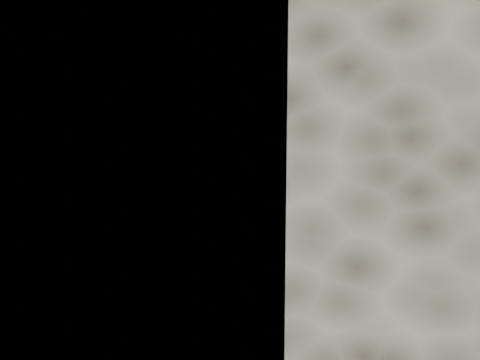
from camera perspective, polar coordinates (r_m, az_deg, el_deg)
road at (r=34.73m, az=0.68°, el=-1.65°), size 7.00×90.00×0.02m
pavement_left at (r=36.11m, az=-6.08°, el=-1.27°), size 1.80×90.00×0.12m
pavement_right at (r=33.86m, az=7.89°, el=-1.87°), size 1.80×90.00×0.12m
church at (r=6.47m, az=20.03°, el=10.31°), size 11.25×14.25×15.20m
cottage_r_tudor at (r=15.85m, az=17.03°, el=3.37°), size 8.30×5.20×9.00m
cottage_r_white_near at (r=21.24m, az=16.83°, el=4.35°), size 8.30×6.00×9.00m
cottage_r_cream_mid at (r=26.64m, az=16.64°, el=4.93°), size 8.30×5.20×9.00m
cottage_r_pink at (r=32.03m, az=16.51°, el=5.30°), size 8.30×6.00×9.00m
cottage_r_white_far at (r=37.43m, az=16.42°, el=5.58°), size 8.30×5.20×9.00m
cottage_r_cream_far at (r=42.83m, az=16.35°, el=5.77°), size 8.30×6.00×9.00m
cottage_l_pink at (r=32.56m, az=-18.35°, el=5.08°), size 8.30×6.30×8.80m
block_right_far at (r=58.12m, az=16.26°, el=6.95°), size 8.30×24.20×10.50m
block_left_far at (r=56.15m, az=-3.20°, el=7.22°), size 8.30×24.20×10.50m
lamppost at (r=26.46m, az=-13.06°, el=3.00°), size 0.88×0.15×6.00m
car_mid at (r=24.09m, az=-11.79°, el=-4.12°), size 2.64×4.75×1.48m
car_far at (r=40.72m, az=-0.85°, el=0.57°), size 2.73×4.60×1.25m
car_distant at (r=60.48m, az=4.64°, el=2.84°), size 2.45×4.93×1.34m
pedestrian_right at (r=14.70m, az=-5.89°, el=-10.16°), size 0.96×0.77×1.89m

